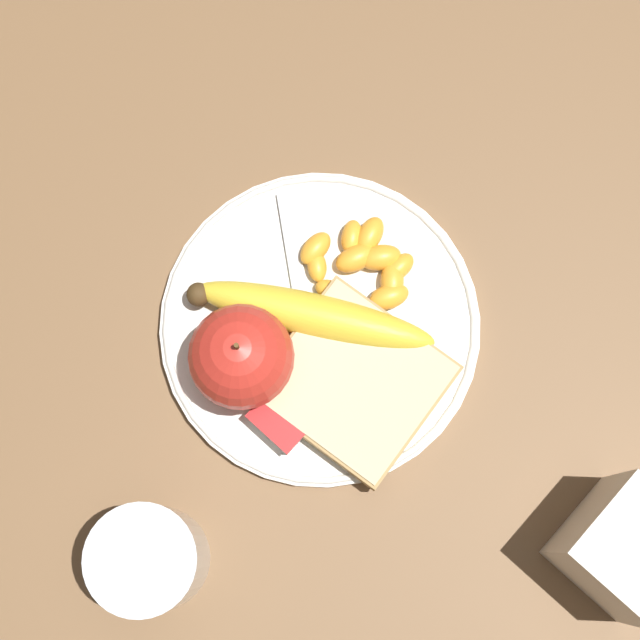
{
  "coord_description": "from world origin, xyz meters",
  "views": [
    {
      "loc": [
        -0.12,
        0.13,
        0.85
      ],
      "look_at": [
        0.0,
        0.0,
        0.03
      ],
      "focal_mm": 60.0,
      "sensor_mm": 36.0,
      "label": 1
    }
  ],
  "objects_px": {
    "plate": "(320,326)",
    "juice_glass": "(150,559)",
    "condiment_caddy": "(627,549)",
    "apple": "(241,357)",
    "fork": "(303,312)",
    "bread_slice": "(355,382)",
    "jam_packet": "(282,419)",
    "banana": "(307,319)"
  },
  "relations": [
    {
      "from": "plate",
      "to": "bread_slice",
      "type": "distance_m",
      "value": 0.06
    },
    {
      "from": "apple",
      "to": "jam_packet",
      "type": "height_order",
      "value": "apple"
    },
    {
      "from": "juice_glass",
      "to": "apple",
      "type": "height_order",
      "value": "apple"
    },
    {
      "from": "plate",
      "to": "condiment_caddy",
      "type": "distance_m",
      "value": 0.29
    },
    {
      "from": "condiment_caddy",
      "to": "apple",
      "type": "bearing_deg",
      "value": 15.64
    },
    {
      "from": "apple",
      "to": "bread_slice",
      "type": "distance_m",
      "value": 0.09
    },
    {
      "from": "plate",
      "to": "apple",
      "type": "relative_size",
      "value": 2.86
    },
    {
      "from": "plate",
      "to": "juice_glass",
      "type": "relative_size",
      "value": 2.8
    },
    {
      "from": "banana",
      "to": "bread_slice",
      "type": "xyz_separation_m",
      "value": [
        -0.06,
        0.01,
        -0.01
      ]
    },
    {
      "from": "bread_slice",
      "to": "fork",
      "type": "height_order",
      "value": "bread_slice"
    },
    {
      "from": "juice_glass",
      "to": "bread_slice",
      "type": "relative_size",
      "value": 0.68
    },
    {
      "from": "plate",
      "to": "bread_slice",
      "type": "relative_size",
      "value": 1.91
    },
    {
      "from": "plate",
      "to": "apple",
      "type": "distance_m",
      "value": 0.08
    },
    {
      "from": "fork",
      "to": "condiment_caddy",
      "type": "xyz_separation_m",
      "value": [
        -0.3,
        -0.02,
        0.04
      ]
    },
    {
      "from": "apple",
      "to": "fork",
      "type": "bearing_deg",
      "value": -94.85
    },
    {
      "from": "bread_slice",
      "to": "jam_packet",
      "type": "bearing_deg",
      "value": 69.41
    },
    {
      "from": "plate",
      "to": "juice_glass",
      "type": "bearing_deg",
      "value": 97.74
    },
    {
      "from": "plate",
      "to": "banana",
      "type": "distance_m",
      "value": 0.02
    },
    {
      "from": "apple",
      "to": "fork",
      "type": "xyz_separation_m",
      "value": [
        -0.01,
        -0.06,
        -0.04
      ]
    },
    {
      "from": "juice_glass",
      "to": "apple",
      "type": "distance_m",
      "value": 0.16
    },
    {
      "from": "juice_glass",
      "to": "condiment_caddy",
      "type": "bearing_deg",
      "value": -136.61
    },
    {
      "from": "banana",
      "to": "juice_glass",
      "type": "bearing_deg",
      "value": 100.1
    },
    {
      "from": "banana",
      "to": "fork",
      "type": "height_order",
      "value": "banana"
    },
    {
      "from": "juice_glass",
      "to": "fork",
      "type": "height_order",
      "value": "juice_glass"
    },
    {
      "from": "jam_packet",
      "to": "fork",
      "type": "bearing_deg",
      "value": -58.27
    },
    {
      "from": "plate",
      "to": "fork",
      "type": "height_order",
      "value": "fork"
    },
    {
      "from": "apple",
      "to": "condiment_caddy",
      "type": "xyz_separation_m",
      "value": [
        -0.31,
        -0.09,
        -0.0
      ]
    },
    {
      "from": "juice_glass",
      "to": "apple",
      "type": "bearing_deg",
      "value": -71.46
    },
    {
      "from": "fork",
      "to": "jam_packet",
      "type": "xyz_separation_m",
      "value": [
        -0.05,
        0.08,
        0.01
      ]
    },
    {
      "from": "juice_glass",
      "to": "condiment_caddy",
      "type": "height_order",
      "value": "condiment_caddy"
    },
    {
      "from": "fork",
      "to": "jam_packet",
      "type": "bearing_deg",
      "value": -19.8
    },
    {
      "from": "plate",
      "to": "jam_packet",
      "type": "relative_size",
      "value": 5.84
    },
    {
      "from": "condiment_caddy",
      "to": "jam_packet",
      "type": "bearing_deg",
      "value": 21.06
    },
    {
      "from": "juice_glass",
      "to": "banana",
      "type": "xyz_separation_m",
      "value": [
        0.04,
        -0.21,
        -0.01
      ]
    },
    {
      "from": "bread_slice",
      "to": "jam_packet",
      "type": "height_order",
      "value": "same"
    },
    {
      "from": "banana",
      "to": "jam_packet",
      "type": "bearing_deg",
      "value": 118.26
    },
    {
      "from": "apple",
      "to": "banana",
      "type": "height_order",
      "value": "apple"
    },
    {
      "from": "banana",
      "to": "fork",
      "type": "bearing_deg",
      "value": -28.24
    },
    {
      "from": "plate",
      "to": "condiment_caddy",
      "type": "relative_size",
      "value": 2.6
    },
    {
      "from": "condiment_caddy",
      "to": "plate",
      "type": "bearing_deg",
      "value": 4.27
    },
    {
      "from": "bread_slice",
      "to": "condiment_caddy",
      "type": "relative_size",
      "value": 1.36
    },
    {
      "from": "plate",
      "to": "bread_slice",
      "type": "xyz_separation_m",
      "value": [
        -0.05,
        0.02,
        0.02
      ]
    }
  ]
}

